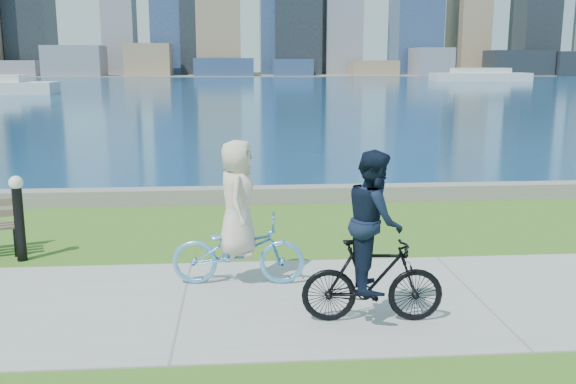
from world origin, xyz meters
name	(u,v)px	position (x,y,z in m)	size (l,w,h in m)	color
ground	(182,305)	(0.00, 0.00, 0.00)	(320.00, 320.00, 0.00)	#346119
concrete_path	(182,305)	(0.00, 0.00, 0.01)	(80.00, 3.50, 0.02)	#959691
seawall	(204,196)	(0.00, 6.20, 0.17)	(90.00, 0.50, 0.35)	slate
bay_water	(230,86)	(0.00, 72.00, 0.00)	(320.00, 131.00, 0.01)	navy
far_shore	(232,75)	(0.00, 130.00, 0.06)	(320.00, 30.00, 0.12)	slate
ferry_far	(480,76)	(37.12, 86.35, 0.82)	(14.53, 4.15, 1.97)	silver
bollard_lamp	(18,213)	(-2.75, 2.17, 0.80)	(0.23, 0.23, 1.40)	black
cyclist_woman	(238,231)	(0.75, 0.76, 0.80)	(0.80, 1.95, 2.09)	#61B2EC
cyclist_man	(373,251)	(2.39, -0.75, 0.92)	(0.69, 1.77, 2.14)	black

